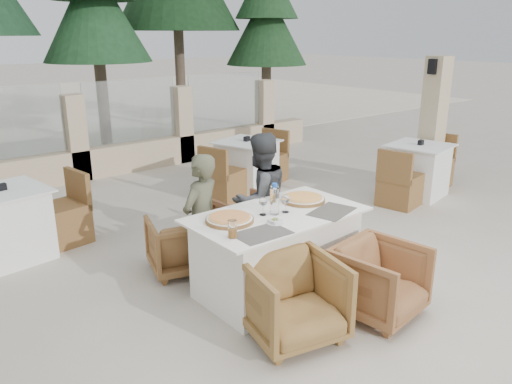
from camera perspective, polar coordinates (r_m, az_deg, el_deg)
ground at (r=4.83m, az=1.55°, el=-10.99°), size 80.00×80.00×0.00m
perimeter_wall_far at (r=8.60m, az=-19.95°, el=6.46°), size 10.00×0.34×1.60m
lantern_pillar at (r=8.26m, az=19.56°, el=7.49°), size 0.34×0.34×2.00m
pine_centre at (r=11.25m, az=-17.83°, el=17.82°), size 2.20×2.20×5.00m
pine_far_right at (r=12.75m, az=1.21°, el=17.38°), size 1.98×1.98×4.50m
dining_table at (r=4.64m, az=2.37°, el=-6.94°), size 1.60×0.90×0.77m
placemat_near_left at (r=4.05m, az=0.71°, el=-4.76°), size 0.46×0.32×0.00m
placemat_near_right at (r=4.59m, az=8.66°, el=-2.20°), size 0.51×0.41×0.00m
pizza_left at (r=4.30m, az=-3.03°, el=-3.05°), size 0.43×0.43×0.05m
pizza_right at (r=4.84m, az=5.42°, el=-0.73°), size 0.55×0.55×0.05m
water_bottle at (r=4.44m, az=2.14°, el=-0.78°), size 0.10×0.10×0.29m
wine_glass_centre at (r=4.43m, az=0.79°, el=-1.53°), size 0.08×0.08×0.18m
wine_glass_near at (r=4.50m, az=3.41°, el=-1.23°), size 0.10×0.10×0.18m
beer_glass_left at (r=3.96m, az=-2.72°, el=-4.24°), size 0.09×0.09×0.14m
beer_glass_right at (r=4.81m, az=2.13°, el=-0.11°), size 0.09×0.09×0.16m
olive_dish at (r=4.26m, az=2.21°, el=-3.33°), size 0.13×0.13×0.04m
armchair_far_left at (r=5.12m, az=-8.64°, el=-5.94°), size 0.76×0.77×0.57m
armchair_far_right at (r=5.59m, az=-0.78°, el=-3.51°), size 0.66×0.67×0.59m
armchair_near_left at (r=4.01m, az=4.25°, el=-12.12°), size 0.86×0.87×0.66m
armchair_near_right at (r=4.43m, az=13.92°, el=-9.81°), size 0.75×0.76×0.63m
diner_left at (r=4.71m, az=-6.28°, el=-3.26°), size 0.55×0.46×1.28m
diner_right at (r=5.14m, az=0.48°, el=-0.79°), size 0.67×0.53×1.38m
bg_table_a at (r=5.90m, az=-26.56°, el=-3.40°), size 1.73×1.03×0.77m
bg_table_b at (r=7.63m, az=-1.04°, el=3.01°), size 1.81×1.26×0.77m
bg_table_c at (r=7.76m, az=18.02°, el=2.37°), size 1.76×1.11×0.77m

